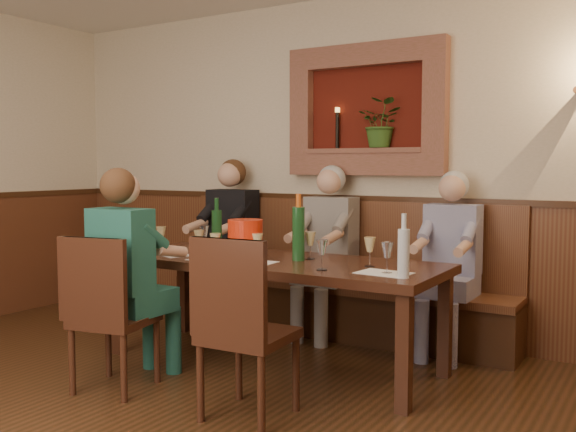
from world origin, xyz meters
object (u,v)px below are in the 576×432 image
spittoon_bucket (245,239)px  chair_near_left (113,345)px  person_bench_left (227,255)px  chair_near_right (247,365)px  water_bottle (404,252)px  wine_bottle_green_a (298,232)px  dining_table (272,269)px  bench (334,295)px  wine_bottle_green_b (217,230)px  person_bench_right (448,281)px  person_bench_mid (326,267)px  person_chair_front (132,295)px

spittoon_bucket → chair_near_left: bearing=-116.4°
person_bench_left → spittoon_bucket: 1.32m
chair_near_right → water_bottle: size_ratio=2.73×
wine_bottle_green_a → dining_table: bearing=-171.4°
bench → chair_near_right: bench is taller
spittoon_bucket → wine_bottle_green_b: bearing=157.1°
person_bench_left → person_bench_right: bearing=0.1°
dining_table → wine_bottle_green_b: (-0.52, 0.05, 0.24)m
dining_table → wine_bottle_green_a: size_ratio=5.25×
chair_near_right → dining_table: bearing=111.5°
bench → wine_bottle_green_a: wine_bottle_green_a is taller
spittoon_bucket → wine_bottle_green_a: (0.35, 0.14, 0.06)m
wine_bottle_green_b → person_bench_right: bearing=27.7°
chair_near_right → wine_bottle_green_a: size_ratio=2.23×
person_bench_mid → water_bottle: bearing=-45.1°
dining_table → spittoon_bucket: size_ratio=8.71×
person_chair_front → wine_bottle_green_b: person_chair_front is taller
dining_table → bench: size_ratio=0.80×
chair_near_left → chair_near_right: chair_near_right is taller
dining_table → person_bench_right: person_bench_right is taller
chair_near_right → person_bench_left: bearing=126.6°
wine_bottle_green_b → water_bottle: wine_bottle_green_b is taller
chair_near_left → person_bench_mid: 1.89m
person_bench_right → person_chair_front: person_chair_front is taller
person_bench_mid → dining_table: bearing=-88.6°
person_bench_left → person_chair_front: bearing=-74.4°
dining_table → spittoon_bucket: 0.28m
bench → person_bench_left: (-1.02, -0.11, 0.28)m
chair_near_left → wine_bottle_green_b: (0.05, 0.99, 0.64)m
chair_near_left → person_bench_mid: person_bench_mid is taller
chair_near_right → wine_bottle_green_a: wine_bottle_green_a is taller
person_bench_right → spittoon_bucket: (-1.14, -0.95, 0.33)m
bench → wine_bottle_green_b: wine_bottle_green_b is taller
person_bench_left → chair_near_right: bearing=-50.4°
person_bench_left → chair_near_left: bearing=-75.7°
bench → water_bottle: water_bottle is taller
bench → chair_near_right: 1.87m
person_chair_front → spittoon_bucket: size_ratio=5.03×
person_bench_right → person_chair_front: (-1.56, -1.62, 0.01)m
dining_table → spittoon_bucket: spittoon_bucket is taller
person_bench_left → water_bottle: (2.08, -1.08, 0.30)m
chair_near_left → spittoon_bucket: size_ratio=3.53×
person_bench_mid → water_bottle: 1.57m
chair_near_right → wine_bottle_green_b: size_ratio=2.50×
water_bottle → chair_near_right: bearing=-136.2°
wine_bottle_green_a → person_bench_left: bearing=146.5°
wine_bottle_green_b → water_bottle: bearing=-10.5°
chair_near_right → person_bench_right: size_ratio=0.75×
chair_near_right → spittoon_bucket: size_ratio=3.70×
chair_near_left → person_bench_mid: bearing=61.5°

